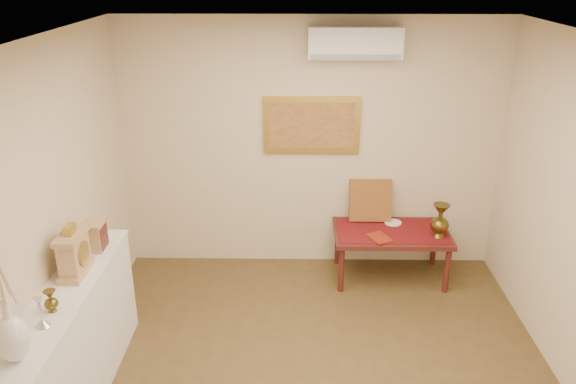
{
  "coord_description": "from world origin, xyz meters",
  "views": [
    {
      "loc": [
        -0.16,
        -3.41,
        3.19
      ],
      "look_at": [
        -0.23,
        1.15,
        1.29
      ],
      "focal_mm": 35.0,
      "sensor_mm": 36.0,
      "label": 1
    }
  ],
  "objects_px": {
    "low_table": "(391,237)",
    "display_ledge": "(73,348)",
    "brass_urn_tall": "(440,217)",
    "wooden_chest": "(95,235)",
    "mantel_clock": "(74,253)"
  },
  "relations": [
    {
      "from": "display_ledge",
      "to": "mantel_clock",
      "type": "xyz_separation_m",
      "value": [
        0.01,
        0.26,
        0.66
      ]
    },
    {
      "from": "brass_urn_tall",
      "to": "wooden_chest",
      "type": "height_order",
      "value": "wooden_chest"
    },
    {
      "from": "mantel_clock",
      "to": "low_table",
      "type": "bearing_deg",
      "value": 31.22
    },
    {
      "from": "low_table",
      "to": "display_ledge",
      "type": "bearing_deg",
      "value": -144.9
    },
    {
      "from": "display_ledge",
      "to": "mantel_clock",
      "type": "height_order",
      "value": "mantel_clock"
    },
    {
      "from": "mantel_clock",
      "to": "display_ledge",
      "type": "bearing_deg",
      "value": -91.21
    },
    {
      "from": "display_ledge",
      "to": "wooden_chest",
      "type": "height_order",
      "value": "wooden_chest"
    },
    {
      "from": "display_ledge",
      "to": "mantel_clock",
      "type": "relative_size",
      "value": 4.93
    },
    {
      "from": "display_ledge",
      "to": "mantel_clock",
      "type": "bearing_deg",
      "value": 88.79
    },
    {
      "from": "brass_urn_tall",
      "to": "low_table",
      "type": "distance_m",
      "value": 0.55
    },
    {
      "from": "mantel_clock",
      "to": "brass_urn_tall",
      "type": "bearing_deg",
      "value": 25.59
    },
    {
      "from": "mantel_clock",
      "to": "wooden_chest",
      "type": "xyz_separation_m",
      "value": [
        0.02,
        0.39,
        -0.05
      ]
    },
    {
      "from": "low_table",
      "to": "brass_urn_tall",
      "type": "bearing_deg",
      "value": -14.63
    },
    {
      "from": "mantel_clock",
      "to": "low_table",
      "type": "xyz_separation_m",
      "value": [
        2.67,
        1.62,
        -0.67
      ]
    },
    {
      "from": "display_ledge",
      "to": "mantel_clock",
      "type": "distance_m",
      "value": 0.71
    }
  ]
}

